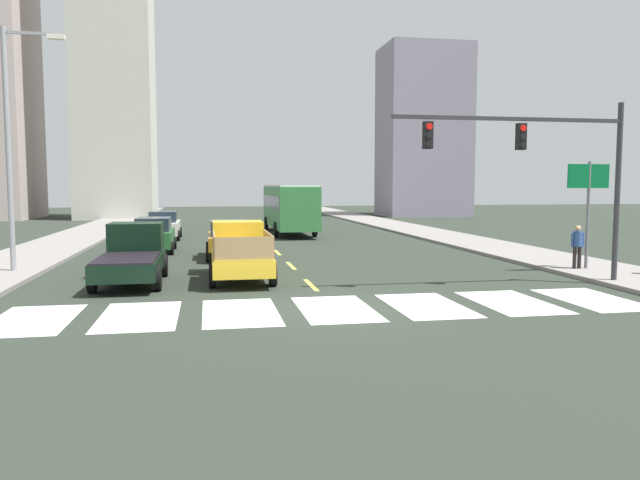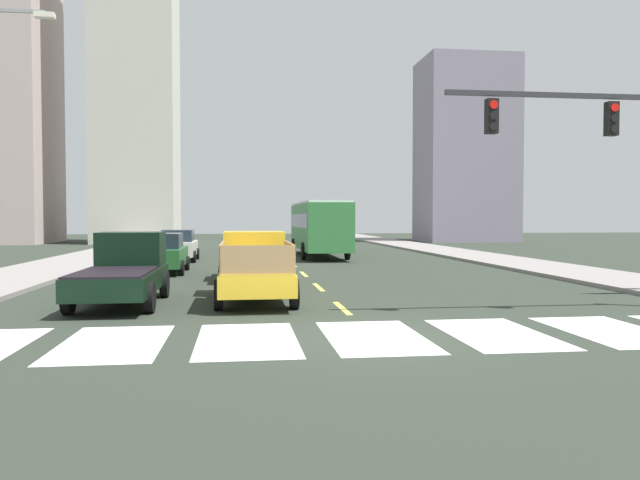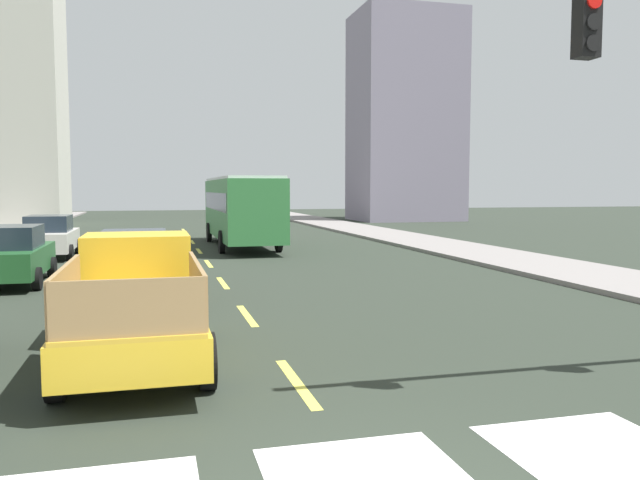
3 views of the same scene
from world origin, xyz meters
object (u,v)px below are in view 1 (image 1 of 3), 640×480
pickup_stakebed (239,252)px  traffic_signal_gantry (550,159)px  pickup_dark (133,255)px  direction_sign_green (588,192)px  sedan_mid (154,235)px  streetlight_left (13,140)px  sedan_near_left (228,239)px  sedan_far (164,225)px  pedestrian_walking (578,243)px  city_bus (289,205)px

pickup_stakebed → traffic_signal_gantry: size_ratio=0.66×
pickup_dark → direction_sign_green: (16.71, -0.71, 2.11)m
sedan_mid → streetlight_left: (-4.34, -6.87, 4.11)m
sedan_near_left → streetlight_left: 9.62m
sedan_mid → sedan_far: size_ratio=1.00×
sedan_mid → sedan_near_left: 4.76m
sedan_far → pedestrian_walking: bearing=-46.1°
city_bus → direction_sign_green: bearing=-65.6°
pickup_stakebed → sedan_mid: size_ratio=1.18×
streetlight_left → city_bus: bearing=54.2°
direction_sign_green → streetlight_left: bearing=171.1°
pickup_stakebed → sedan_far: pickup_stakebed is taller
sedan_mid → sedan_near_left: bearing=-42.4°
pedestrian_walking → city_bus: bearing=68.3°
pickup_stakebed → direction_sign_green: 13.26m
sedan_far → traffic_signal_gantry: 24.69m
sedan_mid → direction_sign_green: bearing=-31.6°
pickup_stakebed → sedan_far: (-3.76, 16.68, -0.08)m
pedestrian_walking → pickup_dark: bearing=133.8°
pickup_dark → city_bus: 21.41m
sedan_far → city_bus: bearing=20.7°
sedan_mid → pedestrian_walking: (16.42, -10.16, 0.26)m
city_bus → pedestrian_walking: (8.32, -20.52, -0.84)m
pickup_dark → streetlight_left: streetlight_left is taller
sedan_mid → streetlight_left: bearing=-122.8°
city_bus → sedan_mid: bearing=-126.6°
sedan_mid → sedan_near_left: size_ratio=1.00×
sedan_near_left → pedestrian_walking: 14.66m
pickup_stakebed → traffic_signal_gantry: bearing=-22.2°
pickup_stakebed → direction_sign_green: direction_sign_green is taller
traffic_signal_gantry → city_bus: bearing=103.1°
sedan_far → pedestrian_walking: (16.45, -17.59, 0.26)m
sedan_near_left → sedan_far: bearing=106.2°
pickup_stakebed → streetlight_left: 9.33m
city_bus → sedan_near_left: bearing=-107.2°
pickup_stakebed → sedan_near_left: bearing=90.2°
traffic_signal_gantry → streetlight_left: bearing=161.3°
sedan_far → pedestrian_walking: pedestrian_walking is taller
sedan_near_left → sedan_mid: bearing=135.7°
streetlight_left → pickup_dark: bearing=-30.4°
direction_sign_green → pedestrian_walking: size_ratio=2.56×
sedan_mid → sedan_far: bearing=89.8°
sedan_mid → pickup_dark: bearing=-90.0°
sedan_mid → sedan_near_left: (3.54, -3.18, 0.00)m
pickup_dark → sedan_far: size_ratio=1.18×
city_bus → pickup_stakebed: bearing=-101.1°
sedan_mid → streetlight_left: streetlight_left is taller
pickup_dark → direction_sign_green: size_ratio=1.24×
city_bus → direction_sign_green: direction_sign_green is taller
city_bus → streetlight_left: (-12.45, -17.23, 3.02)m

